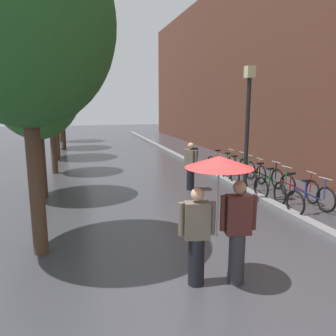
{
  "coord_description": "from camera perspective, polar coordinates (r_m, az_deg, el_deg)",
  "views": [
    {
      "loc": [
        -2.14,
        -4.52,
        2.9
      ],
      "look_at": [
        -0.02,
        3.07,
        1.35
      ],
      "focal_mm": 35.59,
      "sensor_mm": 36.0,
      "label": 1
    }
  ],
  "objects": [
    {
      "name": "parked_bicycle_6",
      "position": [
        13.61,
        10.88,
        0.24
      ],
      "size": [
        1.09,
        0.71,
        0.96
      ],
      "color": "black",
      "rests_on": "ground"
    },
    {
      "name": "street_tree_5",
      "position": [
        26.31,
        -18.31,
        13.83
      ],
      "size": [
        2.61,
        2.61,
        6.09
      ],
      "color": "#473323",
      "rests_on": "ground"
    },
    {
      "name": "parked_bicycle_3",
      "position": [
        11.64,
        16.19,
        -1.85
      ],
      "size": [
        1.11,
        0.74,
        0.96
      ],
      "color": "black",
      "rests_on": "ground"
    },
    {
      "name": "parked_bicycle_0",
      "position": [
        9.57,
        23.29,
        -5.11
      ],
      "size": [
        1.13,
        0.78,
        0.96
      ],
      "color": "black",
      "rests_on": "ground"
    },
    {
      "name": "street_tree_1",
      "position": [
        10.71,
        -21.75,
        13.72
      ],
      "size": [
        2.72,
        2.72,
        5.27
      ],
      "color": "#473323",
      "rests_on": "ground"
    },
    {
      "name": "couple_under_umbrella",
      "position": [
        5.29,
        8.63,
        -5.93
      ],
      "size": [
        1.23,
        1.06,
        2.1
      ],
      "color": "black",
      "rests_on": "ground"
    },
    {
      "name": "parked_bicycle_1",
      "position": [
        10.29,
        21.11,
        -3.83
      ],
      "size": [
        1.15,
        0.81,
        0.96
      ],
      "color": "black",
      "rests_on": "ground"
    },
    {
      "name": "street_tree_4",
      "position": [
        22.21,
        -17.83,
        12.23
      ],
      "size": [
        2.99,
        2.99,
        5.22
      ],
      "color": "#473323",
      "rests_on": "ground"
    },
    {
      "name": "street_lamp_post",
      "position": [
        9.8,
        13.44,
        7.32
      ],
      "size": [
        0.24,
        0.24,
        3.89
      ],
      "color": "black",
      "rests_on": "ground"
    },
    {
      "name": "pedestrian_walking_midground",
      "position": [
        11.15,
        3.94,
        0.55
      ],
      "size": [
        0.43,
        0.54,
        1.6
      ],
      "color": "black",
      "rests_on": "ground"
    },
    {
      "name": "street_tree_2",
      "position": [
        14.43,
        -19.72,
        14.58
      ],
      "size": [
        2.3,
        2.3,
        5.31
      ],
      "color": "#473323",
      "rests_on": "ground"
    },
    {
      "name": "parked_bicycle_4",
      "position": [
        12.2,
        13.56,
        -1.12
      ],
      "size": [
        1.1,
        0.73,
        0.96
      ],
      "color": "black",
      "rests_on": "ground"
    },
    {
      "name": "ground_plane",
      "position": [
        5.78,
        8.88,
        -19.13
      ],
      "size": [
        80.0,
        80.0,
        0.0
      ],
      "primitive_type": "plane",
      "color": "#38383D"
    },
    {
      "name": "street_tree_0",
      "position": [
        6.72,
        -23.52,
        21.92
      ],
      "size": [
        3.18,
        3.18,
        6.11
      ],
      "color": "#473323",
      "rests_on": "ground"
    },
    {
      "name": "street_tree_3",
      "position": [
        18.34,
        -18.95,
        13.0
      ],
      "size": [
        3.04,
        3.04,
        5.34
      ],
      "color": "#473323",
      "rests_on": "ground"
    },
    {
      "name": "kerb_strip",
      "position": [
        15.73,
        4.48,
        0.7
      ],
      "size": [
        0.3,
        36.0,
        0.12
      ],
      "primitive_type": "cube",
      "color": "slate",
      "rests_on": "ground"
    },
    {
      "name": "parked_bicycle_2",
      "position": [
        10.83,
        17.79,
        -2.89
      ],
      "size": [
        1.15,
        0.82,
        0.96
      ],
      "color": "black",
      "rests_on": "ground"
    },
    {
      "name": "building_facade",
      "position": [
        19.02,
        25.14,
        15.63
      ],
      "size": [
        8.0,
        36.0,
        9.45
      ],
      "primitive_type": "cube",
      "color": "brown",
      "rests_on": "ground"
    },
    {
      "name": "parked_bicycle_7",
      "position": [
        14.33,
        9.17,
        0.85
      ],
      "size": [
        1.11,
        0.74,
        0.96
      ],
      "color": "black",
      "rests_on": "ground"
    },
    {
      "name": "parked_bicycle_5",
      "position": [
        12.91,
        12.0,
        -0.39
      ],
      "size": [
        1.12,
        0.76,
        0.96
      ],
      "color": "black",
      "rests_on": "ground"
    }
  ]
}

